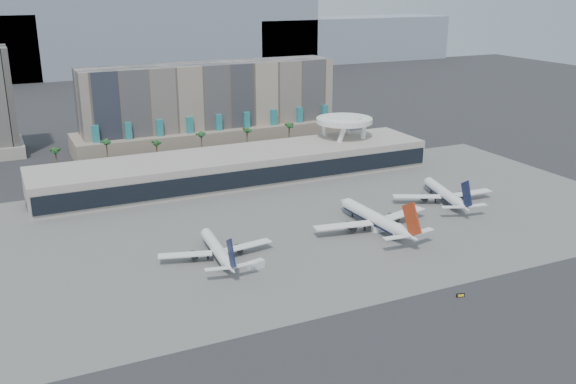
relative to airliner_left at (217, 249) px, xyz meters
name	(u,v)px	position (x,y,z in m)	size (l,w,h in m)	color
ground	(378,284)	(35.10, -35.72, -3.25)	(900.00, 900.00, 0.00)	#232326
apron_pad	(294,221)	(35.10, 19.28, -3.22)	(260.00, 130.00, 0.06)	#5B5B59
mountain_ridge	(126,40)	(62.97, 434.28, 26.64)	(680.00, 60.00, 70.00)	gray
hotel	(211,113)	(45.10, 138.70, 13.56)	(140.00, 30.00, 42.00)	#A08F7C
terminal	(238,165)	(35.10, 74.12, 3.27)	(170.00, 32.50, 14.50)	#B1A99C
saucer_structure	(344,124)	(90.10, 80.28, 15.21)	(26.00, 26.00, 21.89)	white
palm_row	(226,137)	(42.10, 109.28, 7.25)	(157.80, 2.80, 13.10)	brown
airliner_left	(217,249)	(0.00, 0.00, 0.00)	(36.15, 37.30, 12.87)	white
airliner_centre	(375,218)	(57.01, 0.50, 0.79)	(45.03, 46.42, 16.01)	white
airliner_right	(445,194)	(96.43, 13.05, 0.38)	(39.44, 40.95, 14.38)	white
service_vehicle_a	(256,264)	(8.24, -11.25, -2.06)	(4.85, 2.37, 2.37)	silver
service_vehicle_b	(378,229)	(56.91, -1.62, -2.25)	(3.88, 2.21, 1.99)	white
taxiway_sign	(460,295)	(51.28, -51.60, -2.71)	(2.37, 0.93, 1.08)	black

